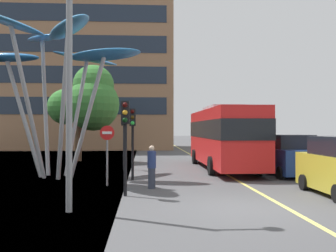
{
  "coord_description": "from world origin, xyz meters",
  "views": [
    {
      "loc": [
        -3.06,
        -11.73,
        2.36
      ],
      "look_at": [
        -1.82,
        8.89,
        2.5
      ],
      "focal_mm": 42.78,
      "sensor_mm": 36.0,
      "label": 1
    }
  ],
  "objects_px": {
    "car_parked_mid": "(291,157)",
    "car_parked_far": "(255,149)",
    "traffic_light_island_mid": "(124,128)",
    "car_side_street": "(230,145)",
    "pedestrian": "(152,167)",
    "leaf_sculpture": "(53,54)",
    "traffic_light_kerb_near": "(125,127)",
    "traffic_light_kerb_far": "(133,128)",
    "no_entry_sign": "(107,146)",
    "street_lamp": "(83,41)",
    "red_bus": "(223,135)"
  },
  "relations": [
    {
      "from": "traffic_light_island_mid",
      "to": "street_lamp",
      "type": "xyz_separation_m",
      "value": [
        -0.57,
        -11.66,
        2.43
      ]
    },
    {
      "from": "car_parked_mid",
      "to": "car_side_street",
      "type": "bearing_deg",
      "value": 90.53
    },
    {
      "from": "traffic_light_kerb_far",
      "to": "street_lamp",
      "type": "distance_m",
      "value": 7.42
    },
    {
      "from": "car_parked_mid",
      "to": "car_parked_far",
      "type": "height_order",
      "value": "car_parked_far"
    },
    {
      "from": "leaf_sculpture",
      "to": "traffic_light_kerb_near",
      "type": "distance_m",
      "value": 7.6
    },
    {
      "from": "street_lamp",
      "to": "red_bus",
      "type": "bearing_deg",
      "value": 61.55
    },
    {
      "from": "traffic_light_island_mid",
      "to": "pedestrian",
      "type": "height_order",
      "value": "traffic_light_island_mid"
    },
    {
      "from": "traffic_light_island_mid",
      "to": "car_side_street",
      "type": "xyz_separation_m",
      "value": [
        8.33,
        9.82,
        -1.41
      ]
    },
    {
      "from": "traffic_light_island_mid",
      "to": "pedestrian",
      "type": "bearing_deg",
      "value": -78.79
    },
    {
      "from": "car_side_street",
      "to": "pedestrian",
      "type": "xyz_separation_m",
      "value": [
        -6.87,
        -17.19,
        -0.16
      ]
    },
    {
      "from": "car_parked_far",
      "to": "car_side_street",
      "type": "distance_m",
      "value": 6.55
    },
    {
      "from": "car_parked_far",
      "to": "pedestrian",
      "type": "xyz_separation_m",
      "value": [
        -7.1,
        -10.64,
        -0.17
      ]
    },
    {
      "from": "traffic_light_kerb_near",
      "to": "car_parked_far",
      "type": "xyz_separation_m",
      "value": [
        8.06,
        12.45,
        -1.39
      ]
    },
    {
      "from": "street_lamp",
      "to": "no_entry_sign",
      "type": "xyz_separation_m",
      "value": [
        0.2,
        5.23,
        -3.19
      ]
    },
    {
      "from": "traffic_light_kerb_far",
      "to": "car_side_street",
      "type": "distance_m",
      "value": 16.55
    },
    {
      "from": "car_parked_far",
      "to": "street_lamp",
      "type": "bearing_deg",
      "value": -121.45
    },
    {
      "from": "traffic_light_kerb_near",
      "to": "car_parked_far",
      "type": "relative_size",
      "value": 0.77
    },
    {
      "from": "traffic_light_kerb_far",
      "to": "traffic_light_island_mid",
      "type": "xyz_separation_m",
      "value": [
        -0.63,
        4.77,
        0.04
      ]
    },
    {
      "from": "traffic_light_kerb_far",
      "to": "traffic_light_kerb_near",
      "type": "bearing_deg",
      "value": -91.7
    },
    {
      "from": "traffic_light_island_mid",
      "to": "no_entry_sign",
      "type": "bearing_deg",
      "value": -93.31
    },
    {
      "from": "car_parked_far",
      "to": "traffic_light_island_mid",
      "type": "bearing_deg",
      "value": -159.07
    },
    {
      "from": "traffic_light_island_mid",
      "to": "car_side_street",
      "type": "relative_size",
      "value": 0.82
    },
    {
      "from": "traffic_light_kerb_far",
      "to": "traffic_light_island_mid",
      "type": "height_order",
      "value": "traffic_light_island_mid"
    },
    {
      "from": "car_parked_mid",
      "to": "street_lamp",
      "type": "xyz_separation_m",
      "value": [
        -9.03,
        -8.06,
        3.89
      ]
    },
    {
      "from": "street_lamp",
      "to": "no_entry_sign",
      "type": "relative_size",
      "value": 3.05
    },
    {
      "from": "leaf_sculpture",
      "to": "traffic_light_island_mid",
      "type": "height_order",
      "value": "leaf_sculpture"
    },
    {
      "from": "leaf_sculpture",
      "to": "car_parked_far",
      "type": "relative_size",
      "value": 2.01
    },
    {
      "from": "car_parked_mid",
      "to": "pedestrian",
      "type": "relative_size",
      "value": 2.33
    },
    {
      "from": "pedestrian",
      "to": "red_bus",
      "type": "bearing_deg",
      "value": 59.83
    },
    {
      "from": "pedestrian",
      "to": "car_parked_far",
      "type": "bearing_deg",
      "value": 56.28
    },
    {
      "from": "car_parked_mid",
      "to": "leaf_sculpture",
      "type": "bearing_deg",
      "value": 179.87
    },
    {
      "from": "traffic_light_kerb_far",
      "to": "car_parked_far",
      "type": "xyz_separation_m",
      "value": [
        7.93,
        8.04,
        -1.36
      ]
    },
    {
      "from": "traffic_light_kerb_far",
      "to": "street_lamp",
      "type": "xyz_separation_m",
      "value": [
        -1.21,
        -6.9,
        2.47
      ]
    },
    {
      "from": "car_parked_far",
      "to": "no_entry_sign",
      "type": "height_order",
      "value": "no_entry_sign"
    },
    {
      "from": "leaf_sculpture",
      "to": "no_entry_sign",
      "type": "distance_m",
      "value": 5.89
    },
    {
      "from": "car_parked_mid",
      "to": "no_entry_sign",
      "type": "bearing_deg",
      "value": -162.23
    },
    {
      "from": "leaf_sculpture",
      "to": "no_entry_sign",
      "type": "xyz_separation_m",
      "value": [
        2.86,
        -2.85,
        -4.29
      ]
    },
    {
      "from": "leaf_sculpture",
      "to": "car_parked_far",
      "type": "bearing_deg",
      "value": 30.17
    },
    {
      "from": "traffic_light_kerb_near",
      "to": "car_parked_mid",
      "type": "bearing_deg",
      "value": 34.99
    },
    {
      "from": "car_parked_far",
      "to": "pedestrian",
      "type": "height_order",
      "value": "car_parked_far"
    },
    {
      "from": "car_parked_mid",
      "to": "car_parked_far",
      "type": "distance_m",
      "value": 6.88
    },
    {
      "from": "leaf_sculpture",
      "to": "car_parked_mid",
      "type": "relative_size",
      "value": 2.18
    },
    {
      "from": "car_parked_far",
      "to": "no_entry_sign",
      "type": "bearing_deg",
      "value": -132.62
    },
    {
      "from": "traffic_light_kerb_near",
      "to": "pedestrian",
      "type": "height_order",
      "value": "traffic_light_kerb_near"
    },
    {
      "from": "traffic_light_kerb_far",
      "to": "pedestrian",
      "type": "bearing_deg",
      "value": -72.35
    },
    {
      "from": "leaf_sculpture",
      "to": "pedestrian",
      "type": "bearing_deg",
      "value": -38.92
    },
    {
      "from": "pedestrian",
      "to": "traffic_light_island_mid",
      "type": "bearing_deg",
      "value": 101.21
    },
    {
      "from": "car_parked_mid",
      "to": "pedestrian",
      "type": "distance_m",
      "value": 7.94
    },
    {
      "from": "traffic_light_island_mid",
      "to": "pedestrian",
      "type": "xyz_separation_m",
      "value": [
        1.46,
        -7.37,
        -1.57
      ]
    },
    {
      "from": "traffic_light_island_mid",
      "to": "car_parked_mid",
      "type": "relative_size",
      "value": 0.84
    }
  ]
}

